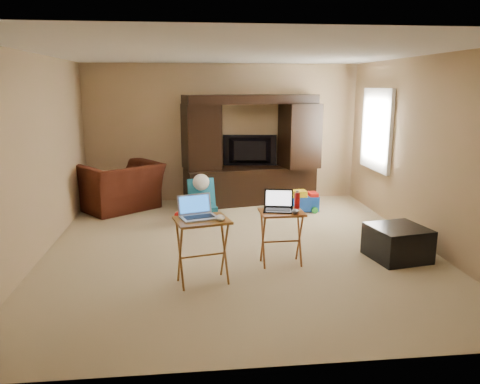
{
  "coord_description": "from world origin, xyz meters",
  "views": [
    {
      "loc": [
        -0.62,
        -5.9,
        2.11
      ],
      "look_at": [
        0.0,
        -0.2,
        0.8
      ],
      "focal_mm": 35.0,
      "sensor_mm": 36.0,
      "label": 1
    }
  ],
  "objects": [
    {
      "name": "window_pane",
      "position": [
        2.48,
        1.55,
        1.4
      ],
      "size": [
        0.0,
        1.2,
        1.2
      ],
      "primitive_type": "plane",
      "rotation": [
        1.57,
        0.0,
        -1.57
      ],
      "color": "white",
      "rests_on": "ground"
    },
    {
      "name": "floor",
      "position": [
        0.0,
        0.0,
        0.0
      ],
      "size": [
        5.5,
        5.5,
        0.0
      ],
      "primitive_type": "plane",
      "color": "#C8B18A",
      "rests_on": "ground"
    },
    {
      "name": "ceiling",
      "position": [
        0.0,
        0.0,
        2.5
      ],
      "size": [
        5.5,
        5.5,
        0.0
      ],
      "primitive_type": "plane",
      "rotation": [
        3.14,
        0.0,
        0.0
      ],
      "color": "silver",
      "rests_on": "ground"
    },
    {
      "name": "push_toy",
      "position": [
        1.3,
        1.68,
        0.19
      ],
      "size": [
        0.51,
        0.37,
        0.38
      ],
      "primitive_type": null,
      "rotation": [
        0.0,
        0.0,
        0.01
      ],
      "color": "blue",
      "rests_on": "floor"
    },
    {
      "name": "water_bottle",
      "position": [
        0.65,
        -0.59,
        0.76
      ],
      "size": [
        0.06,
        0.06,
        0.2
      ],
      "primitive_type": "cylinder",
      "color": "#B30B0D",
      "rests_on": "tray_table_right"
    },
    {
      "name": "plush_toy",
      "position": [
        -0.69,
        1.2,
        0.22
      ],
      "size": [
        0.39,
        0.33,
        0.44
      ],
      "primitive_type": null,
      "color": "red",
      "rests_on": "floor"
    },
    {
      "name": "window_frame",
      "position": [
        2.46,
        1.55,
        1.4
      ],
      "size": [
        0.06,
        1.14,
        1.34
      ],
      "primitive_type": "cube",
      "color": "white",
      "rests_on": "ground"
    },
    {
      "name": "recliner",
      "position": [
        -1.84,
        2.17,
        0.41
      ],
      "size": [
        1.66,
        1.64,
        0.81
      ],
      "primitive_type": "imported",
      "rotation": [
        0.0,
        0.0,
        3.81
      ],
      "color": "#481C0F",
      "rests_on": "floor"
    },
    {
      "name": "tray_table_left",
      "position": [
        -0.51,
        -1.12,
        0.36
      ],
      "size": [
        0.65,
        0.56,
        0.72
      ],
      "primitive_type": "cube",
      "rotation": [
        0.0,
        0.0,
        0.24
      ],
      "color": "#915B23",
      "rests_on": "floor"
    },
    {
      "name": "laptop_right",
      "position": [
        0.41,
        -0.65,
        0.78
      ],
      "size": [
        0.4,
        0.35,
        0.24
      ],
      "primitive_type": "cube",
      "rotation": [
        0.0,
        0.0,
        -0.21
      ],
      "color": "black",
      "rests_on": "tray_table_right"
    },
    {
      "name": "tray_table_right",
      "position": [
        0.45,
        -0.67,
        0.33
      ],
      "size": [
        0.52,
        0.42,
        0.66
      ],
      "primitive_type": "cube",
      "rotation": [
        0.0,
        0.0,
        0.03
      ],
      "color": "#A55E27",
      "rests_on": "floor"
    },
    {
      "name": "television",
      "position": [
        0.48,
        2.57,
        0.94
      ],
      "size": [
        1.0,
        0.25,
        0.57
      ],
      "primitive_type": "imported",
      "rotation": [
        0.0,
        0.0,
        3.02
      ],
      "color": "black",
      "rests_on": "entertainment_center"
    },
    {
      "name": "wall_front",
      "position": [
        0.0,
        -2.75,
        1.25
      ],
      "size": [
        5.0,
        0.0,
        5.0
      ],
      "primitive_type": "plane",
      "rotation": [
        -1.57,
        0.0,
        0.0
      ],
      "color": "tan",
      "rests_on": "ground"
    },
    {
      "name": "wall_back",
      "position": [
        0.0,
        2.75,
        1.25
      ],
      "size": [
        5.0,
        0.0,
        5.0
      ],
      "primitive_type": "plane",
      "rotation": [
        1.57,
        0.0,
        0.0
      ],
      "color": "tan",
      "rests_on": "ground"
    },
    {
      "name": "mouse_right",
      "position": [
        0.58,
        -0.79,
        0.69
      ],
      "size": [
        0.13,
        0.15,
        0.05
      ],
      "primitive_type": "ellipsoid",
      "rotation": [
        0.0,
        0.0,
        -0.35
      ],
      "color": "#46454A",
      "rests_on": "tray_table_right"
    },
    {
      "name": "mouse_left",
      "position": [
        -0.32,
        -1.19,
        0.75
      ],
      "size": [
        0.11,
        0.15,
        0.06
      ],
      "primitive_type": "ellipsoid",
      "rotation": [
        0.0,
        0.0,
        0.08
      ],
      "color": "silver",
      "rests_on": "tray_table_left"
    },
    {
      "name": "entertainment_center",
      "position": [
        0.48,
        2.42,
        0.98
      ],
      "size": [
        2.46,
        1.09,
        1.96
      ],
      "primitive_type": "cube",
      "rotation": [
        0.0,
        0.0,
        0.21
      ],
      "color": "black",
      "rests_on": "floor"
    },
    {
      "name": "wall_right",
      "position": [
        2.5,
        0.0,
        1.25
      ],
      "size": [
        0.0,
        5.5,
        5.5
      ],
      "primitive_type": "plane",
      "rotation": [
        1.57,
        0.0,
        -1.57
      ],
      "color": "tan",
      "rests_on": "ground"
    },
    {
      "name": "laptop_left",
      "position": [
        -0.54,
        -1.09,
        0.84
      ],
      "size": [
        0.45,
        0.41,
        0.24
      ],
      "primitive_type": "cube",
      "rotation": [
        0.0,
        0.0,
        0.31
      ],
      "color": "#BABBC0",
      "rests_on": "tray_table_left"
    },
    {
      "name": "child_rocker",
      "position": [
        -0.44,
        1.62,
        0.3
      ],
      "size": [
        0.53,
        0.59,
        0.6
      ],
      "primitive_type": null,
      "rotation": [
        0.0,
        0.0,
        0.17
      ],
      "color": "#196B8C",
      "rests_on": "floor"
    },
    {
      "name": "wall_left",
      "position": [
        -2.5,
        0.0,
        1.25
      ],
      "size": [
        0.0,
        5.5,
        5.5
      ],
      "primitive_type": "plane",
      "rotation": [
        1.57,
        0.0,
        1.57
      ],
      "color": "tan",
      "rests_on": "ground"
    },
    {
      "name": "ottoman",
      "position": [
        1.92,
        -0.64,
        0.21
      ],
      "size": [
        0.74,
        0.74,
        0.41
      ],
      "primitive_type": "cube",
      "rotation": [
        0.0,
        0.0,
        0.18
      ],
      "color": "black",
      "rests_on": "floor"
    }
  ]
}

